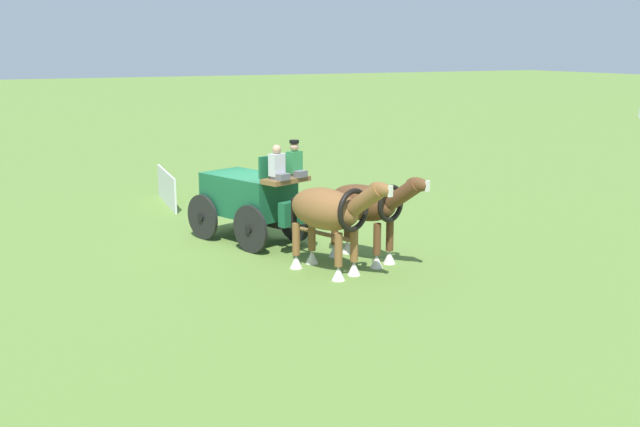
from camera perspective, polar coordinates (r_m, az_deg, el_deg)
ground_plane at (r=19.92m, az=-5.49°, el=-2.05°), size 220.00×220.00×0.00m
show_wagon at (r=19.52m, az=-5.24°, el=1.29°), size 5.37×2.61×2.79m
draft_horse_near at (r=17.60m, az=3.64°, el=0.55°), size 2.88×1.47×2.23m
draft_horse_off at (r=16.65m, az=0.71°, el=0.07°), size 2.89×1.53×2.30m
sponsor_banner at (r=24.72m, az=-11.71°, el=1.94°), size 3.19×0.38×1.10m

